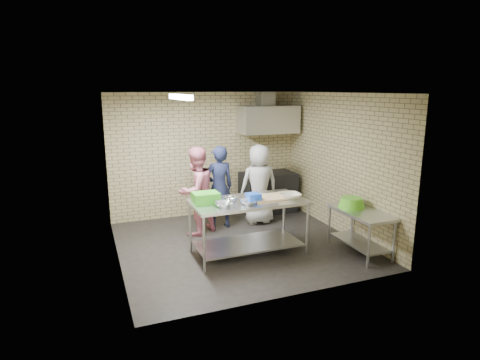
# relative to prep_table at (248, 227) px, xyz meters

# --- Properties ---
(floor) EXTENTS (4.20, 4.20, 0.00)m
(floor) POSITION_rel_prep_table_xyz_m (0.01, 0.45, -0.48)
(floor) COLOR black
(floor) RESTS_ON ground
(ceiling) EXTENTS (4.20, 4.20, 0.00)m
(ceiling) POSITION_rel_prep_table_xyz_m (0.01, 0.45, 2.22)
(ceiling) COLOR black
(ceiling) RESTS_ON ground
(back_wall) EXTENTS (4.20, 0.06, 2.70)m
(back_wall) POSITION_rel_prep_table_xyz_m (0.01, 2.45, 0.87)
(back_wall) COLOR tan
(back_wall) RESTS_ON ground
(front_wall) EXTENTS (4.20, 0.06, 2.70)m
(front_wall) POSITION_rel_prep_table_xyz_m (0.01, -1.55, 0.87)
(front_wall) COLOR tan
(front_wall) RESTS_ON ground
(left_wall) EXTENTS (0.06, 4.00, 2.70)m
(left_wall) POSITION_rel_prep_table_xyz_m (-2.09, 0.45, 0.87)
(left_wall) COLOR tan
(left_wall) RESTS_ON ground
(right_wall) EXTENTS (0.06, 4.00, 2.70)m
(right_wall) POSITION_rel_prep_table_xyz_m (2.11, 0.45, 0.87)
(right_wall) COLOR tan
(right_wall) RESTS_ON ground
(prep_table) EXTENTS (1.90, 0.95, 0.95)m
(prep_table) POSITION_rel_prep_table_xyz_m (0.00, 0.00, 0.00)
(prep_table) COLOR silver
(prep_table) RESTS_ON floor
(side_counter) EXTENTS (0.60, 1.20, 0.75)m
(side_counter) POSITION_rel_prep_table_xyz_m (1.81, -0.65, -0.10)
(side_counter) COLOR silver
(side_counter) RESTS_ON floor
(stove) EXTENTS (1.20, 0.70, 0.90)m
(stove) POSITION_rel_prep_table_xyz_m (1.36, 2.10, -0.03)
(stove) COLOR black
(stove) RESTS_ON floor
(range_hood) EXTENTS (1.30, 0.60, 0.60)m
(range_hood) POSITION_rel_prep_table_xyz_m (1.36, 2.15, 1.62)
(range_hood) COLOR silver
(range_hood) RESTS_ON back_wall
(hood_duct) EXTENTS (0.35, 0.30, 0.30)m
(hood_duct) POSITION_rel_prep_table_xyz_m (1.36, 2.30, 2.07)
(hood_duct) COLOR #A5A8AD
(hood_duct) RESTS_ON back_wall
(wall_shelf) EXTENTS (0.80, 0.20, 0.04)m
(wall_shelf) POSITION_rel_prep_table_xyz_m (1.66, 2.34, 1.44)
(wall_shelf) COLOR #3F2B19
(wall_shelf) RESTS_ON back_wall
(fluorescent_fixture) EXTENTS (0.10, 1.25, 0.08)m
(fluorescent_fixture) POSITION_rel_prep_table_xyz_m (-0.99, 0.45, 2.16)
(fluorescent_fixture) COLOR white
(fluorescent_fixture) RESTS_ON ceiling
(green_crate) EXTENTS (0.42, 0.32, 0.17)m
(green_crate) POSITION_rel_prep_table_xyz_m (-0.70, 0.12, 0.56)
(green_crate) COLOR green
(green_crate) RESTS_ON prep_table
(blue_tub) EXTENTS (0.21, 0.21, 0.14)m
(blue_tub) POSITION_rel_prep_table_xyz_m (0.05, -0.10, 0.54)
(blue_tub) COLOR blue
(blue_tub) RESTS_ON prep_table
(cutting_board) EXTENTS (0.58, 0.44, 0.03)m
(cutting_board) POSITION_rel_prep_table_xyz_m (0.35, -0.02, 0.49)
(cutting_board) COLOR tan
(cutting_board) RESTS_ON prep_table
(mixing_bowl_a) EXTENTS (0.33, 0.33, 0.07)m
(mixing_bowl_a) POSITION_rel_prep_table_xyz_m (-0.50, -0.20, 0.51)
(mixing_bowl_a) COLOR silver
(mixing_bowl_a) RESTS_ON prep_table
(mixing_bowl_b) EXTENTS (0.25, 0.25, 0.07)m
(mixing_bowl_b) POSITION_rel_prep_table_xyz_m (-0.30, 0.05, 0.51)
(mixing_bowl_b) COLOR silver
(mixing_bowl_b) RESTS_ON prep_table
(mixing_bowl_c) EXTENTS (0.30, 0.30, 0.07)m
(mixing_bowl_c) POSITION_rel_prep_table_xyz_m (-0.10, -0.22, 0.51)
(mixing_bowl_c) COLOR silver
(mixing_bowl_c) RESTS_ON prep_table
(ceramic_bowl) EXTENTS (0.40, 0.40, 0.09)m
(ceramic_bowl) POSITION_rel_prep_table_xyz_m (0.70, -0.15, 0.52)
(ceramic_bowl) COLOR beige
(ceramic_bowl) RESTS_ON prep_table
(green_basin) EXTENTS (0.46, 0.46, 0.17)m
(green_basin) POSITION_rel_prep_table_xyz_m (1.79, -0.40, 0.36)
(green_basin) COLOR #59C626
(green_basin) RESTS_ON side_counter
(bottle_red) EXTENTS (0.07, 0.07, 0.18)m
(bottle_red) POSITION_rel_prep_table_xyz_m (1.41, 2.34, 1.55)
(bottle_red) COLOR #B22619
(bottle_red) RESTS_ON wall_shelf
(man_navy) EXTENTS (0.63, 0.43, 1.68)m
(man_navy) POSITION_rel_prep_table_xyz_m (-0.04, 1.45, 0.36)
(man_navy) COLOR #161937
(man_navy) RESTS_ON floor
(woman_pink) EXTENTS (1.04, 0.97, 1.70)m
(woman_pink) POSITION_rel_prep_table_xyz_m (-0.55, 1.28, 0.38)
(woman_pink) COLOR #D06E82
(woman_pink) RESTS_ON floor
(woman_white) EXTENTS (0.83, 0.56, 1.66)m
(woman_white) POSITION_rel_prep_table_xyz_m (0.84, 1.44, 0.36)
(woman_white) COLOR silver
(woman_white) RESTS_ON floor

